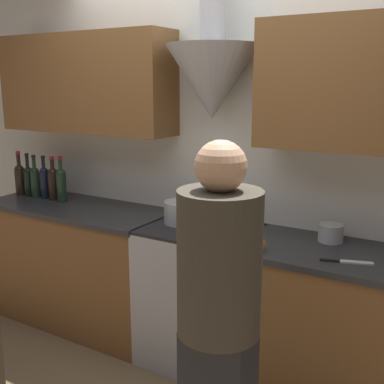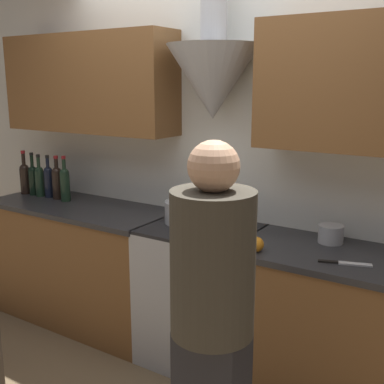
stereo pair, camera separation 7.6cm
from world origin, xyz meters
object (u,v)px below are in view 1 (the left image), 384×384
wine_bottle_2 (35,180)px  person_foreground_right (219,315)px  stove_range (200,294)px  wine_bottle_0 (20,178)px  orange_fruit (258,244)px  wine_bottle_5 (61,183)px  wine_bottle_4 (53,182)px  wine_bottle_3 (44,181)px  stock_pot (182,212)px  wine_bottle_1 (28,179)px  saucepan (331,233)px  mixing_bowl (221,225)px

wine_bottle_2 → person_foreground_right: (2.16, -0.95, -0.17)m
stove_range → wine_bottle_0: 1.81m
wine_bottle_0 → orange_fruit: wine_bottle_0 is taller
person_foreground_right → wine_bottle_5: bearing=153.0°
wine_bottle_4 → orange_fruit: (1.83, -0.26, -0.10)m
wine_bottle_0 → orange_fruit: 2.21m
wine_bottle_3 → orange_fruit: 1.95m
stock_pot → wine_bottle_1: bearing=179.5°
wine_bottle_0 → wine_bottle_2: (0.18, 0.00, -0.00)m
saucepan → person_foreground_right: person_foreground_right is taller
wine_bottle_5 → wine_bottle_3: bearing=175.1°
wine_bottle_1 → person_foreground_right: (2.24, -0.95, -0.17)m
saucepan → wine_bottle_5: bearing=-176.7°
wine_bottle_3 → mixing_bowl: wine_bottle_3 is taller
stove_range → wine_bottle_5: size_ratio=2.61×
saucepan → mixing_bowl: bearing=-165.5°
wine_bottle_1 → saucepan: wine_bottle_1 is taller
stock_pot → mixing_bowl: 0.31m
saucepan → stock_pot: bearing=-172.4°
wine_bottle_2 → saucepan: (2.32, 0.11, -0.09)m
wine_bottle_0 → stock_pot: size_ratio=1.50×
wine_bottle_1 → wine_bottle_5: wine_bottle_5 is taller
wine_bottle_5 → orange_fruit: (1.73, -0.25, -0.10)m
wine_bottle_1 → orange_fruit: 2.12m
wine_bottle_1 → saucepan: (2.40, 0.11, -0.08)m
wine_bottle_0 → wine_bottle_5: 0.47m
wine_bottle_2 → wine_bottle_0: bearing=-179.2°
wine_bottle_1 → orange_fruit: wine_bottle_1 is taller
wine_bottle_5 → mixing_bowl: (1.40, -0.04, -0.10)m
wine_bottle_1 → wine_bottle_5: size_ratio=0.99×
person_foreground_right → wine_bottle_4: bearing=153.9°
wine_bottle_2 → wine_bottle_5: 0.29m
mixing_bowl → wine_bottle_4: bearing=177.7°
stove_range → wine_bottle_3: 1.56m
wine_bottle_1 → wine_bottle_2: size_ratio=1.02×
stock_pot → wine_bottle_5: bearing=179.7°
stove_range → mixing_bowl: mixing_bowl is taller
stove_range → person_foreground_right: bearing=-56.0°
wine_bottle_5 → stock_pot: 1.09m
saucepan → wine_bottle_3: bearing=-177.4°
wine_bottle_1 → wine_bottle_3: bearing=3.5°
stove_range → stock_pot: (-0.15, 0.03, 0.53)m
saucepan → person_foreground_right: bearing=-98.6°
mixing_bowl → stove_range: bearing=176.2°
wine_bottle_0 → wine_bottle_4: bearing=2.5°
mixing_bowl → stock_pot: bearing=173.0°
wine_bottle_5 → stock_pot: (1.09, -0.01, -0.07)m
mixing_bowl → person_foreground_right: size_ratio=0.13×
mixing_bowl → wine_bottle_1: bearing=178.4°
person_foreground_right → saucepan: bearing=81.4°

